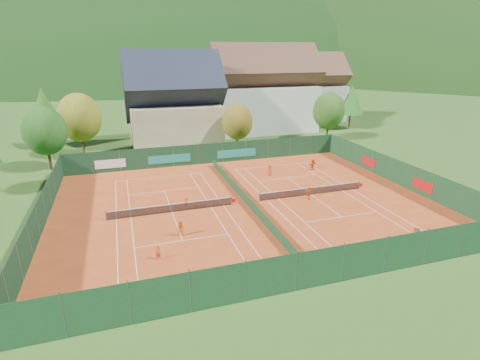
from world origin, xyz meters
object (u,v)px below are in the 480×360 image
object	(u,v)px
chalet	(174,106)
player_left_far	(186,202)
player_left_mid	(181,229)
player_right_far_a	(270,170)
player_right_near	(309,193)
hotel_block_a	(264,94)
player_right_far_b	(313,165)
ball_hopper	(417,230)
player_left_near	(158,253)
hotel_block_b	(307,92)

from	to	relation	value
chalet	player_left_far	world-z (taller)	chalet
chalet	player_left_far	bearing A→B (deg)	-96.59
player_left_mid	player_right_far_a	world-z (taller)	player_left_mid
player_left_mid	player_right_near	bearing A→B (deg)	25.52
chalet	hotel_block_a	distance (m)	19.94
chalet	player_right_far_b	bearing A→B (deg)	-54.00
player_right_near	player_right_far_a	size ratio (longest dim) A/B	1.01
ball_hopper	player_left_near	bearing A→B (deg)	172.38
hotel_block_b	player_right_near	distance (m)	51.04
chalet	player_left_near	bearing A→B (deg)	-100.69
player_left_mid	player_right_far_a	xyz separation A→B (m)	(14.06, 13.61, -0.02)
player_left_far	player_right_far_a	xyz separation A→B (m)	(12.50, 7.52, 0.05)
ball_hopper	player_right_far_a	distance (m)	20.89
player_left_far	player_right_far_a	bearing A→B (deg)	-120.62
player_left_near	player_right_near	world-z (taller)	player_right_near
hotel_block_a	ball_hopper	distance (m)	48.59
hotel_block_b	player_left_near	size ratio (longest dim) A/B	13.77
player_right_far_a	ball_hopper	bearing A→B (deg)	79.81
hotel_block_b	ball_hopper	size ratio (longest dim) A/B	21.60
player_left_mid	player_left_far	xyz separation A→B (m)	(1.56, 6.09, -0.07)
player_left_near	player_right_far_a	bearing A→B (deg)	42.39
hotel_block_b	player_right_near	world-z (taller)	hotel_block_b
player_left_near	player_left_mid	distance (m)	4.14
hotel_block_a	player_left_far	xyz separation A→B (m)	(-22.41, -35.47, -6.68)
player_left_far	player_right_far_b	size ratio (longest dim) A/B	0.88
hotel_block_a	player_left_mid	bearing A→B (deg)	-119.97
hotel_block_a	player_right_near	size ratio (longest dim) A/B	14.32
player_left_mid	player_right_near	size ratio (longest dim) A/B	1.02
chalet	player_right_far_b	xyz separation A→B (m)	(15.68, -21.57, -5.84)
player_left_near	player_right_far_a	xyz separation A→B (m)	(16.44, 16.99, 0.12)
hotel_block_a	player_left_mid	xyz separation A→B (m)	(-23.97, -41.57, -6.61)
chalet	player_right_near	world-z (taller)	chalet
player_left_far	player_right_far_b	xyz separation A→B (m)	(19.08, 7.90, 0.09)
hotel_block_b	player_right_far_a	distance (m)	43.58
player_left_far	player_right_far_b	bearing A→B (deg)	-129.16
chalet	ball_hopper	size ratio (longest dim) A/B	20.25
hotel_block_b	hotel_block_a	bearing A→B (deg)	-150.26
hotel_block_b	ball_hopper	bearing A→B (deg)	-107.71
hotel_block_b	player_right_far_a	xyz separation A→B (m)	(-23.91, -35.96, -5.87)
player_left_near	player_right_near	xyz separation A→B (m)	(17.37, 7.75, 0.13)
hotel_block_b	player_left_near	bearing A→B (deg)	-127.32
player_right_far_b	ball_hopper	bearing A→B (deg)	69.00
player_left_mid	player_right_near	xyz separation A→B (m)	(14.99, 4.37, -0.01)
player_left_near	player_left_mid	size ratio (longest dim) A/B	0.82
hotel_block_b	player_right_far_b	bearing A→B (deg)	-115.97
player_left_near	ball_hopper	bearing A→B (deg)	-11.17
ball_hopper	hotel_block_b	bearing A→B (deg)	72.29
player_right_far_a	player_right_far_b	distance (m)	6.60
player_right_near	player_left_mid	bearing A→B (deg)	168.93
player_left_near	player_right_far_b	bearing A→B (deg)	33.48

